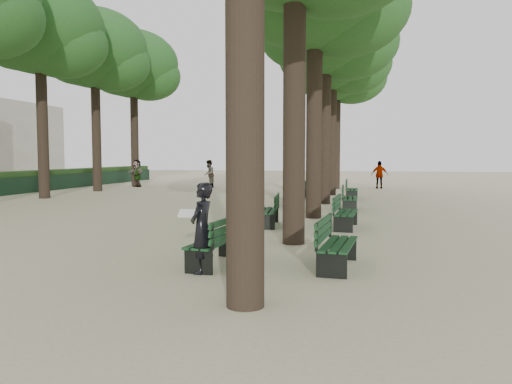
# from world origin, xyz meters

# --- Properties ---
(ground) EXTENTS (120.00, 120.00, 0.00)m
(ground) POSITION_xyz_m (0.00, 0.00, 0.00)
(ground) COLOR #BCB38E
(ground) RESTS_ON ground
(tree_central_3) EXTENTS (6.00, 6.00, 9.95)m
(tree_central_3) POSITION_xyz_m (1.50, 13.00, 7.65)
(tree_central_3) COLOR #33261C
(tree_central_3) RESTS_ON ground
(tree_central_4) EXTENTS (6.00, 6.00, 9.95)m
(tree_central_4) POSITION_xyz_m (1.50, 18.00, 7.65)
(tree_central_4) COLOR #33261C
(tree_central_4) RESTS_ON ground
(tree_central_5) EXTENTS (6.00, 6.00, 9.95)m
(tree_central_5) POSITION_xyz_m (1.50, 23.00, 7.65)
(tree_central_5) COLOR #33261C
(tree_central_5) RESTS_ON ground
(tree_far_3) EXTENTS (6.00, 6.00, 10.45)m
(tree_far_3) POSITION_xyz_m (-12.00, 13.00, 8.14)
(tree_far_3) COLOR #33261C
(tree_far_3) RESTS_ON ground
(tree_far_4) EXTENTS (6.00, 6.00, 10.45)m
(tree_far_4) POSITION_xyz_m (-12.00, 18.00, 8.14)
(tree_far_4) COLOR #33261C
(tree_far_4) RESTS_ON ground
(tree_far_5) EXTENTS (6.00, 6.00, 10.45)m
(tree_far_5) POSITION_xyz_m (-12.00, 23.00, 8.14)
(tree_far_5) COLOR #33261C
(tree_far_5) RESTS_ON ground
(bench_left_0) EXTENTS (0.76, 1.85, 0.92)m
(bench_left_0) POSITION_xyz_m (0.37, 0.42, 0.27)
(bench_left_0) COLOR black
(bench_left_0) RESTS_ON ground
(bench_left_1) EXTENTS (0.75, 1.85, 0.92)m
(bench_left_1) POSITION_xyz_m (0.37, 5.80, 0.27)
(bench_left_1) COLOR black
(bench_left_1) RESTS_ON ground
(bench_left_2) EXTENTS (0.76, 1.85, 0.92)m
(bench_left_2) POSITION_xyz_m (0.37, 10.97, 0.27)
(bench_left_2) COLOR black
(bench_left_2) RESTS_ON ground
(bench_left_3) EXTENTS (0.80, 1.86, 0.92)m
(bench_left_3) POSITION_xyz_m (0.37, 15.20, 0.27)
(bench_left_3) COLOR black
(bench_left_3) RESTS_ON ground
(bench_right_0) EXTENTS (0.73, 1.84, 0.92)m
(bench_right_0) POSITION_xyz_m (2.63, 0.61, 0.27)
(bench_right_0) COLOR black
(bench_right_0) RESTS_ON ground
(bench_right_1) EXTENTS (0.69, 1.83, 0.92)m
(bench_right_1) POSITION_xyz_m (2.63, 5.74, 0.27)
(bench_right_1) COLOR black
(bench_right_1) RESTS_ON ground
(bench_right_2) EXTENTS (0.60, 1.81, 0.92)m
(bench_right_2) POSITION_xyz_m (2.63, 10.65, 0.27)
(bench_right_2) COLOR black
(bench_right_2) RESTS_ON ground
(bench_right_3) EXTENTS (0.57, 1.80, 0.92)m
(bench_right_3) POSITION_xyz_m (2.63, 15.67, 0.27)
(bench_right_3) COLOR black
(bench_right_3) RESTS_ON ground
(man_with_map) EXTENTS (0.64, 0.67, 1.59)m
(man_with_map) POSITION_xyz_m (0.32, -0.26, 0.80)
(man_with_map) COLOR black
(man_with_map) RESTS_ON ground
(pedestrian_e) EXTENTS (1.59, 1.27, 1.81)m
(pedestrian_e) POSITION_xyz_m (-11.45, 22.10, 0.91)
(pedestrian_e) COLOR #262628
(pedestrian_e) RESTS_ON ground
(pedestrian_b) EXTENTS (0.33, 1.00, 1.54)m
(pedestrian_b) POSITION_xyz_m (0.69, 23.84, 0.77)
(pedestrian_b) COLOR #262628
(pedestrian_b) RESTS_ON ground
(pedestrian_a) EXTENTS (0.37, 0.88, 1.79)m
(pedestrian_a) POSITION_xyz_m (-6.47, 22.04, 0.90)
(pedestrian_a) COLOR #262628
(pedestrian_a) RESTS_ON ground
(pedestrian_d) EXTENTS (0.85, 0.77, 1.67)m
(pedestrian_d) POSITION_xyz_m (-0.05, 26.67, 0.83)
(pedestrian_d) COLOR #262628
(pedestrian_d) RESTS_ON ground
(pedestrian_c) EXTENTS (1.03, 0.38, 1.74)m
(pedestrian_c) POSITION_xyz_m (4.20, 23.73, 0.87)
(pedestrian_c) COLOR #262628
(pedestrian_c) RESTS_ON ground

